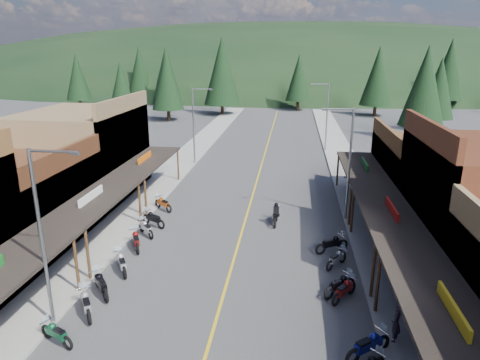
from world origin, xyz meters
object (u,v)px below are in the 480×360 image
(streetlight_0, at_px, (44,232))
(pine_11, at_px, (425,86))
(bike_east_6, at_px, (344,289))
(pine_4, at_px, (378,76))
(bike_east_5, at_px, (368,344))
(pine_0, at_px, (77,77))
(pine_7, at_px, (140,70))
(pine_5, at_px, (449,69))
(pine_3, at_px, (299,77))
(streetlight_2, at_px, (348,160))
(bike_west_7, at_px, (122,262))
(bike_east_7, at_px, (340,284))
(bike_west_9, at_px, (146,228))
(pine_10, at_px, (167,80))
(pedestrian_east_b, at_px, (348,177))
(pine_2, at_px, (222,71))
(bike_east_9, at_px, (332,243))
(rider_on_bike, at_px, (276,215))
(pedestrian_east_a, at_px, (396,324))
(streetlight_1, at_px, (195,123))
(pine_8, at_px, (121,90))
(bike_west_5, at_px, (86,303))
(bike_east_8, at_px, (337,258))
(bike_west_8, at_px, (136,239))
(bike_west_10, at_px, (153,218))
(shop_west_2, at_px, (14,205))
(shop_west_3, at_px, (85,153))
(bike_west_4, at_px, (56,333))
(pine_1, at_px, (166,72))
(shop_east_3, at_px, (433,176))
(bike_west_6, at_px, (101,283))
(pine_9, at_px, (439,88))
(bike_west_11, at_px, (163,203))
(streetlight_3, at_px, (326,114))

(streetlight_0, distance_m, pine_11, 51.67)
(streetlight_0, xyz_separation_m, bike_east_6, (12.84, 3.57, -3.88))
(pine_4, xyz_separation_m, bike_east_5, (-11.63, -66.55, -6.59))
(pine_0, xyz_separation_m, pine_7, (8.00, 14.00, 0.75))
(pine_5, height_order, pine_11, pine_5)
(pine_0, xyz_separation_m, pine_3, (44.00, 4.00, 0.00))
(pine_4, bearing_deg, streetlight_2, -101.99)
(bike_west_7, bearing_deg, bike_east_7, -35.77)
(streetlight_0, xyz_separation_m, bike_west_9, (0.80, 9.66, -3.89))
(pine_10, height_order, pedestrian_east_b, pine_10)
(pine_2, relative_size, bike_east_9, 6.44)
(rider_on_bike, bearing_deg, pine_10, 117.84)
(pedestrian_east_a, relative_size, pedestrian_east_b, 0.89)
(streetlight_1, bearing_deg, pine_8, 129.90)
(bike_west_5, relative_size, bike_east_8, 1.17)
(bike_west_8, relative_size, bike_west_10, 1.03)
(shop_west_2, xyz_separation_m, pine_8, (-8.25, 38.30, 3.44))
(bike_east_7, bearing_deg, bike_east_8, 134.55)
(shop_west_3, height_order, pedestrian_east_a, shop_west_3)
(pine_10, xyz_separation_m, bike_west_4, (11.77, -57.24, -6.23))
(streetlight_0, xyz_separation_m, bike_east_9, (12.65, 8.66, -3.84))
(pine_7, bearing_deg, bike_west_4, -72.80)
(streetlight_2, xyz_separation_m, bike_west_9, (-13.10, -4.34, -3.89))
(pine_1, bearing_deg, pine_0, -153.43)
(shop_east_3, bearing_deg, pine_5, 71.55)
(pine_3, relative_size, bike_west_7, 5.07)
(bike_west_7, bearing_deg, rider_on_bike, 12.68)
(shop_east_3, bearing_deg, bike_west_6, -143.23)
(shop_west_3, relative_size, bike_east_9, 5.01)
(pine_7, relative_size, rider_on_bike, 5.65)
(pine_9, distance_m, bike_west_11, 48.01)
(pine_10, bearing_deg, pine_11, -17.53)
(bike_east_9, bearing_deg, bike_east_8, -24.89)
(pine_7, distance_m, bike_west_9, 77.11)
(pine_10, distance_m, bike_east_8, 54.94)
(pine_11, height_order, bike_west_10, pine_11)
(streetlight_1, bearing_deg, bike_west_7, -87.28)
(shop_west_3, distance_m, streetlight_3, 27.94)
(bike_west_6, bearing_deg, pine_7, 69.39)
(pine_3, relative_size, bike_west_6, 4.90)
(bike_west_7, relative_size, bike_east_5, 0.96)
(bike_east_8, bearing_deg, bike_west_6, -122.10)
(shop_east_3, xyz_separation_m, streetlight_0, (-20.71, -17.30, 1.93))
(bike_west_9, bearing_deg, bike_west_7, -129.38)
(pine_5, bearing_deg, bike_east_7, -110.92)
(pine_2, distance_m, pine_9, 36.44)
(shop_east_3, xyz_separation_m, pine_8, (-35.75, 28.70, 3.44))
(pine_3, distance_m, pine_7, 37.37)
(shop_west_3, xyz_separation_m, pine_1, (-10.22, 58.70, 3.72))
(streetlight_2, height_order, bike_east_9, streetlight_2)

